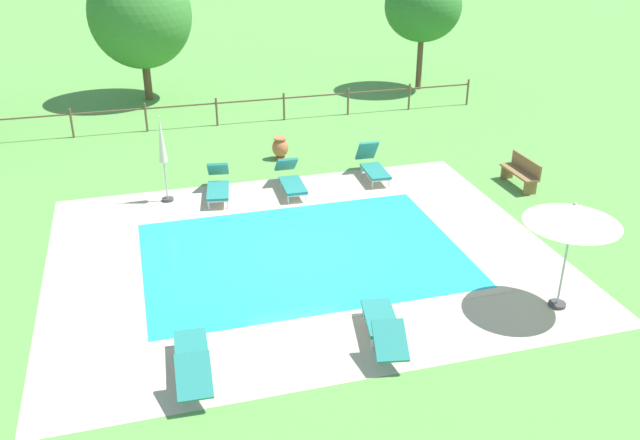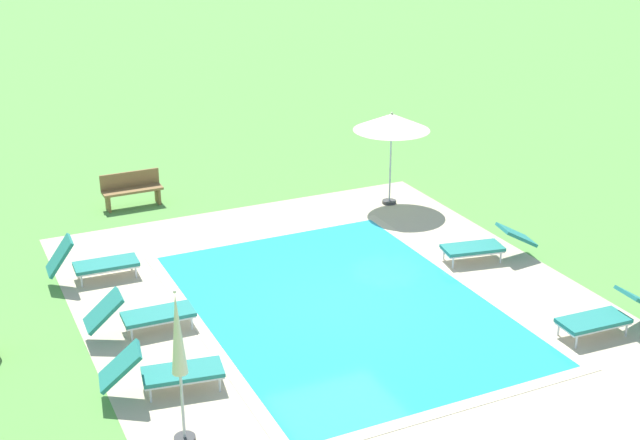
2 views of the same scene
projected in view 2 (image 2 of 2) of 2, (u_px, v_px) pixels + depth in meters
The scene contains 12 objects.
ground_plane at pixel (342, 306), 16.78m from camera, with size 160.00×160.00×0.00m, color #599342.
pool_deck_paving at pixel (342, 306), 16.78m from camera, with size 11.85×9.66×0.01m, color #BCAD8E.
swimming_pool_water at pixel (342, 306), 16.78m from camera, with size 7.51×5.32×0.01m, color #23A8C1.
pool_coping_rim at pixel (342, 305), 16.78m from camera, with size 7.99×5.80×0.01m.
sun_lounger_north_near_steps at pixel (165, 371), 13.85m from camera, with size 0.91×2.04×0.88m.
sun_lounger_north_mid at pixel (485, 245), 18.69m from camera, with size 0.97×2.14×0.74m.
sun_lounger_north_far at pixel (143, 314), 15.67m from camera, with size 0.66×1.98×0.89m.
sun_lounger_north_end at pixel (93, 262), 17.73m from camera, with size 0.67×1.85×1.01m.
sun_lounger_south_mid at pixel (607, 315), 15.65m from camera, with size 0.70×2.07×0.77m.
patio_umbrella_open_foreground at pixel (392, 122), 21.30m from camera, with size 1.92×1.92×2.40m.
patio_umbrella_closed_row_west at pixel (178, 347), 12.16m from camera, with size 0.32×0.32×2.48m.
wooden_bench_lawn_side at pixel (132, 188), 21.75m from camera, with size 0.46×1.50×0.87m.
Camera 2 is at (-13.36, 6.81, 7.74)m, focal length 48.44 mm.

